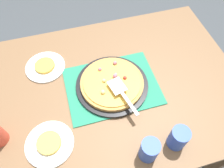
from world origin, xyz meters
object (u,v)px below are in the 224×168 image
(pizza_pan, at_px, (112,85))
(plate_far_right, at_px, (50,144))
(served_slice_left, at_px, (45,65))
(pizza_server, at_px, (122,93))
(cup_near, at_px, (178,138))
(served_slice_right, at_px, (49,143))
(cup_far, at_px, (149,150))
(pizza, at_px, (112,83))
(plate_near_left, at_px, (45,67))

(pizza_pan, bearing_deg, plate_far_right, -147.68)
(pizza_pan, xyz_separation_m, served_slice_left, (-0.33, 0.22, 0.01))
(plate_far_right, xyz_separation_m, pizza_server, (0.38, 0.13, 0.06))
(plate_far_right, xyz_separation_m, cup_near, (0.55, -0.15, 0.06))
(served_slice_left, relative_size, served_slice_right, 1.00)
(cup_far, bearing_deg, pizza_server, 95.45)
(pizza, relative_size, cup_far, 2.75)
(cup_far, height_order, pizza_server, cup_far)
(served_slice_left, height_order, pizza_server, pizza_server)
(served_slice_right, height_order, pizza_server, pizza_server)
(served_slice_right, xyz_separation_m, cup_near, (0.55, -0.15, 0.04))
(pizza_pan, height_order, pizza_server, pizza_server)
(served_slice_left, bearing_deg, pizza, -34.23)
(pizza_server, bearing_deg, pizza, 104.01)
(pizza, relative_size, cup_near, 2.75)
(plate_near_left, height_order, plate_far_right, same)
(pizza_pan, bearing_deg, plate_near_left, 145.69)
(cup_near, bearing_deg, pizza_pan, 117.19)
(plate_near_left, bearing_deg, cup_far, -58.23)
(plate_near_left, bearing_deg, served_slice_right, -93.80)
(pizza, distance_m, pizza_server, 0.10)
(plate_far_right, relative_size, pizza_server, 0.94)
(plate_near_left, xyz_separation_m, pizza_server, (0.35, -0.32, 0.06))
(plate_near_left, xyz_separation_m, plate_far_right, (-0.03, -0.45, 0.00))
(plate_far_right, bearing_deg, served_slice_left, 86.20)
(cup_far, bearing_deg, plate_far_right, 158.27)
(plate_near_left, distance_m, served_slice_right, 0.45)
(served_slice_left, bearing_deg, pizza_server, -42.19)
(pizza, xyz_separation_m, plate_near_left, (-0.33, 0.22, -0.03))
(pizza_pan, xyz_separation_m, served_slice_right, (-0.36, -0.23, 0.01))
(served_slice_right, distance_m, pizza_server, 0.41)
(pizza, height_order, pizza_server, pizza_server)
(pizza_pan, distance_m, cup_far, 0.39)
(served_slice_left, distance_m, served_slice_right, 0.45)
(pizza_pan, bearing_deg, served_slice_right, -147.68)
(plate_far_right, relative_size, cup_near, 1.83)
(cup_far, xyz_separation_m, pizza_server, (-0.03, 0.29, 0.01))
(plate_far_right, height_order, served_slice_right, served_slice_right)
(plate_near_left, distance_m, pizza_server, 0.48)
(pizza_server, bearing_deg, cup_near, -58.92)
(served_slice_right, bearing_deg, cup_near, -15.11)
(plate_near_left, bearing_deg, cup_near, -49.00)
(plate_near_left, bearing_deg, plate_far_right, -93.80)
(pizza_pan, relative_size, served_slice_right, 3.45)
(served_slice_right, bearing_deg, pizza_pan, 32.32)
(plate_far_right, distance_m, served_slice_right, 0.01)
(served_slice_left, xyz_separation_m, cup_far, (0.38, -0.61, 0.04))
(plate_far_right, bearing_deg, plate_near_left, 86.20)
(plate_far_right, bearing_deg, cup_far, -21.73)
(served_slice_left, relative_size, cup_near, 0.92)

